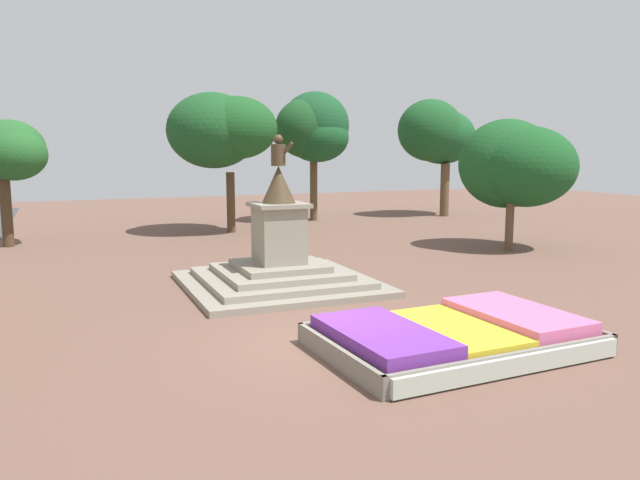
# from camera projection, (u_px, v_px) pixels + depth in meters

# --- Properties ---
(ground_plane) EXTENTS (81.07, 81.07, 0.00)m
(ground_plane) POSITION_uv_depth(u_px,v_px,m) (330.00, 343.00, 13.14)
(ground_plane) COLOR brown
(flower_planter) EXTENTS (5.55, 3.81, 0.64)m
(flower_planter) POSITION_uv_depth(u_px,v_px,m) (455.00, 336.00, 12.72)
(flower_planter) COLOR #38281C
(flower_planter) RESTS_ON ground_plane
(statue_monument) EXTENTS (5.44, 5.44, 4.47)m
(statue_monument) POSITION_uv_depth(u_px,v_px,m) (279.00, 262.00, 18.42)
(statue_monument) COLOR gray
(statue_monument) RESTS_ON ground_plane
(park_tree_far_left) EXTENTS (2.90, 3.35, 5.24)m
(park_tree_far_left) POSITION_uv_depth(u_px,v_px,m) (11.00, 153.00, 25.57)
(park_tree_far_left) COLOR #4C3823
(park_tree_far_left) RESTS_ON ground_plane
(park_tree_behind_statue) EXTENTS (5.02, 5.35, 6.66)m
(park_tree_behind_statue) POSITION_uv_depth(u_px,v_px,m) (218.00, 132.00, 29.59)
(park_tree_behind_statue) COLOR #4C3823
(park_tree_behind_statue) RESTS_ON ground_plane
(park_tree_far_right) EXTENTS (5.01, 4.04, 6.92)m
(park_tree_far_right) POSITION_uv_depth(u_px,v_px,m) (436.00, 134.00, 37.24)
(park_tree_far_right) COLOR brown
(park_tree_far_right) RESTS_ON ground_plane
(park_tree_street_side) EXTENTS (4.21, 4.05, 7.12)m
(park_tree_street_side) POSITION_uv_depth(u_px,v_px,m) (313.00, 130.00, 34.08)
(park_tree_street_side) COLOR brown
(park_tree_street_side) RESTS_ON ground_plane
(park_tree_mid_canopy) EXTENTS (4.37, 4.52, 5.25)m
(park_tree_mid_canopy) POSITION_uv_depth(u_px,v_px,m) (516.00, 165.00, 25.14)
(park_tree_mid_canopy) COLOR brown
(park_tree_mid_canopy) RESTS_ON ground_plane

